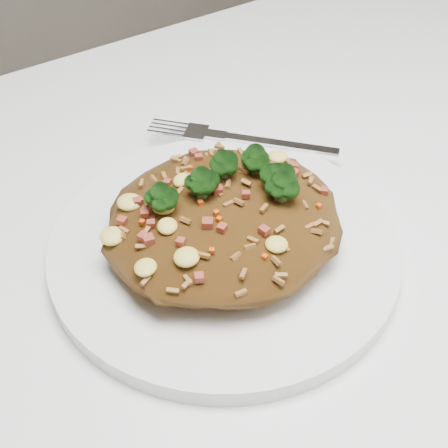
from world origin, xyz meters
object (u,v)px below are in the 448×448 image
(plate, at_px, (224,247))
(fork, at_px, (251,140))
(fried_rice, at_px, (224,211))
(dining_table, at_px, (281,389))

(plate, xyz_separation_m, fork, (0.08, 0.08, 0.01))
(plate, bearing_deg, fried_rice, 25.91)
(dining_table, height_order, plate, plate)
(fork, bearing_deg, dining_table, -69.47)
(plate, relative_size, fork, 1.88)
(dining_table, relative_size, fried_rice, 7.27)
(plate, xyz_separation_m, fried_rice, (0.00, 0.00, 0.03))
(plate, distance_m, fork, 0.12)
(plate, bearing_deg, dining_table, -86.00)
(fried_rice, relative_size, fork, 1.26)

